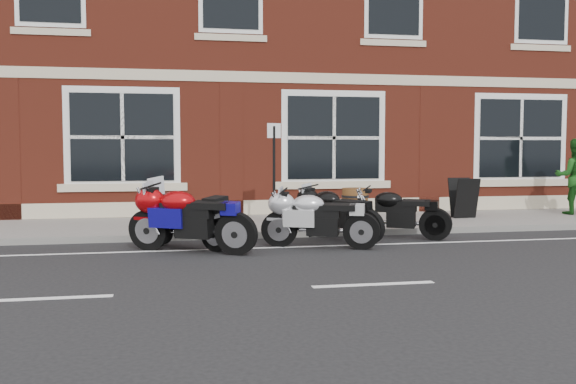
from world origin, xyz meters
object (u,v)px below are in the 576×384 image
object	(u,v)px
moto_sport_black	(336,212)
pedestrian_right	(574,177)
moto_sport_red	(190,217)
parking_sign	(274,167)
moto_naked_black	(397,212)
barrel_planter	(355,203)
moto_touring_silver	(185,219)
moto_sport_silver	(318,217)
a_board_sign	(464,198)

from	to	relation	value
moto_sport_black	pedestrian_right	xyz separation A→B (m)	(6.58, 2.26, 0.51)
moto_sport_red	parking_sign	size ratio (longest dim) A/B	0.98
moto_sport_black	moto_naked_black	world-z (taller)	moto_sport_black
parking_sign	moto_naked_black	bearing A→B (deg)	-47.29
moto_sport_black	barrel_planter	distance (m)	2.62
moto_sport_red	moto_sport_black	world-z (taller)	moto_sport_red
moto_sport_black	barrel_planter	xyz separation A→B (m)	(1.10, 2.38, -0.06)
moto_naked_black	moto_touring_silver	bearing A→B (deg)	126.55
parking_sign	moto_sport_silver	bearing A→B (deg)	-95.54
pedestrian_right	a_board_sign	world-z (taller)	pedestrian_right
moto_sport_red	barrel_planter	distance (m)	5.07
moto_naked_black	barrel_planter	xyz separation A→B (m)	(-0.10, 2.40, -0.05)
moto_touring_silver	moto_sport_silver	size ratio (longest dim) A/B	0.72
moto_touring_silver	moto_naked_black	size ratio (longest dim) A/B	0.80
moto_naked_black	pedestrian_right	distance (m)	5.87
moto_sport_red	a_board_sign	distance (m)	7.00
pedestrian_right	moto_sport_black	bearing A→B (deg)	44.58
moto_sport_silver	barrel_planter	bearing A→B (deg)	-4.60
moto_sport_red	pedestrian_right	size ratio (longest dim) A/B	1.13
moto_sport_silver	a_board_sign	bearing A→B (deg)	-32.47
moto_sport_red	pedestrian_right	xyz separation A→B (m)	(9.33, 3.18, 0.44)
moto_sport_black	a_board_sign	distance (m)	4.13
moto_sport_black	a_board_sign	bearing A→B (deg)	-8.43
barrel_planter	moto_sport_red	bearing A→B (deg)	-139.53
moto_touring_silver	parking_sign	size ratio (longest dim) A/B	0.67
a_board_sign	parking_sign	distance (m)	4.67
moto_sport_silver	moto_naked_black	world-z (taller)	moto_sport_silver
parking_sign	a_board_sign	bearing A→B (deg)	-6.51
moto_sport_red	moto_naked_black	distance (m)	4.05
moto_sport_black	moto_naked_black	xyz separation A→B (m)	(1.20, -0.02, -0.01)
moto_touring_silver	pedestrian_right	distance (m)	9.78
moto_naked_black	parking_sign	bearing A→B (deg)	89.59
a_board_sign	barrel_planter	distance (m)	2.52
moto_sport_silver	a_board_sign	distance (m)	5.07
moto_sport_silver	parking_sign	size ratio (longest dim) A/B	0.93
moto_sport_black	moto_sport_silver	distance (m)	1.04
moto_sport_red	a_board_sign	xyz separation A→B (m)	(6.35, 2.95, -0.01)
moto_sport_silver	barrel_planter	size ratio (longest dim) A/B	2.82
pedestrian_right	barrel_planter	size ratio (longest dim) A/B	2.64
moto_touring_silver	barrel_planter	xyz separation A→B (m)	(3.92, 2.78, -0.03)
parking_sign	moto_touring_silver	bearing A→B (deg)	-153.32
moto_touring_silver	moto_sport_red	bearing A→B (deg)	-129.21
moto_sport_red	parking_sign	distance (m)	2.95
moto_naked_black	moto_sport_red	bearing A→B (deg)	133.81
moto_sport_red	moto_sport_black	size ratio (longest dim) A/B	1.23
moto_sport_black	parking_sign	bearing A→B (deg)	88.41
moto_sport_silver	moto_naked_black	distance (m)	1.95
a_board_sign	barrel_planter	xyz separation A→B (m)	(-2.49, 0.34, -0.12)
pedestrian_right	a_board_sign	bearing A→B (deg)	29.94
moto_touring_silver	a_board_sign	bearing A→B (deg)	-25.15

